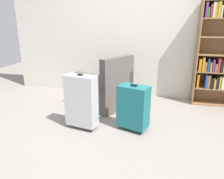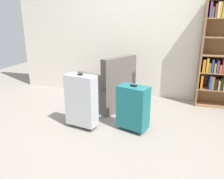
{
  "view_description": "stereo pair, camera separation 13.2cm",
  "coord_description": "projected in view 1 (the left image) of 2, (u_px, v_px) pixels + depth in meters",
  "views": [
    {
      "loc": [
        0.55,
        -2.4,
        1.46
      ],
      "look_at": [
        -0.11,
        0.35,
        0.55
      ],
      "focal_mm": 35.24,
      "sensor_mm": 36.0,
      "label": 1
    },
    {
      "loc": [
        0.68,
        -2.37,
        1.46
      ],
      "look_at": [
        -0.11,
        0.35,
        0.55
      ],
      "focal_mm": 35.24,
      "sensor_mm": 36.0,
      "label": 2
    }
  ],
  "objects": [
    {
      "name": "ground_plane",
      "position": [
        114.0,
        140.0,
        2.79
      ],
      "size": [
        8.83,
        8.83,
        0.0
      ],
      "primitive_type": "plane",
      "color": "gray"
    },
    {
      "name": "back_wall",
      "position": [
        137.0,
        28.0,
        4.12
      ],
      "size": [
        5.05,
        0.1,
        2.6
      ],
      "primitive_type": "cube",
      "color": "beige",
      "rests_on": "ground"
    },
    {
      "name": "bookshelf",
      "position": [
        222.0,
        55.0,
        3.72
      ],
      "size": [
        0.84,
        0.31,
        1.75
      ],
      "color": "olive",
      "rests_on": "ground"
    },
    {
      "name": "armchair",
      "position": [
        106.0,
        89.0,
        3.75
      ],
      "size": [
        0.95,
        0.95,
        0.9
      ],
      "color": "#59514C",
      "rests_on": "ground"
    },
    {
      "name": "mug",
      "position": [
        132.0,
        104.0,
        3.84
      ],
      "size": [
        0.12,
        0.08,
        0.1
      ],
      "color": "red",
      "rests_on": "ground"
    },
    {
      "name": "suitcase_teal",
      "position": [
        133.0,
        107.0,
        2.95
      ],
      "size": [
        0.46,
        0.35,
        0.65
      ],
      "color": "#19666B",
      "rests_on": "ground"
    },
    {
      "name": "suitcase_silver",
      "position": [
        81.0,
        101.0,
        2.97
      ],
      "size": [
        0.46,
        0.26,
        0.78
      ],
      "color": "#B7BABF",
      "rests_on": "ground"
    }
  ]
}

